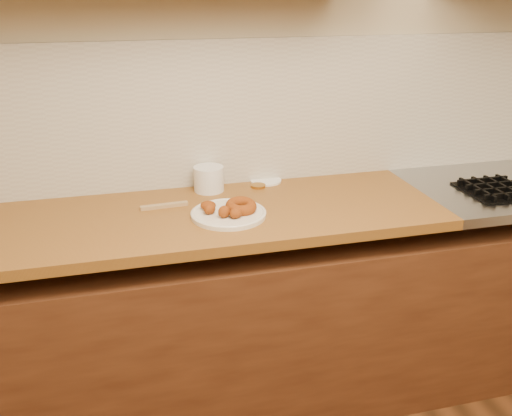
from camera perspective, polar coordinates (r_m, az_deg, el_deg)
The scene contains 11 objects.
wall_back at distance 2.32m, azimuth 3.14°, elevation 13.85°, with size 4.00×0.02×2.70m, color #BAAA8C.
base_cabinet at distance 2.38m, azimuth 4.88°, elevation -10.89°, with size 3.60×0.60×0.77m, color #582E18.
butcher_block at distance 2.05m, azimuth -12.17°, elevation -1.56°, with size 2.30×0.62×0.04m, color brown.
backsplash at distance 2.33m, azimuth 3.15°, elevation 10.16°, with size 3.60×0.02×0.60m, color #BBB7A8.
donut_plate at distance 2.01m, azimuth -2.91°, elevation -0.64°, with size 0.28×0.28×0.02m, color silver.
ring_donut at distance 2.00m, azimuth -1.60°, elevation 0.21°, with size 0.12×0.12×0.04m, color maroon.
fried_dough_chunks at distance 1.98m, azimuth -3.88°, elevation -0.16°, with size 0.15×0.16×0.04m.
plastic_tub at distance 2.25m, azimuth -4.99°, elevation 3.09°, with size 0.12×0.12×0.10m, color white.
tub_lid at distance 2.36m, azimuth 1.03°, elevation 2.91°, with size 0.14×0.14×0.01m, color white.
brass_jar_lid at distance 2.30m, azimuth 0.23°, elevation 2.34°, with size 0.06×0.06×0.01m, color #B07B2C.
wooden_utensil at distance 2.11m, azimuth -9.63°, elevation 0.24°, with size 0.18×0.02×0.01m, color #A28357.
Camera 1 is at (-0.68, -0.19, 1.69)m, focal length 38.00 mm.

